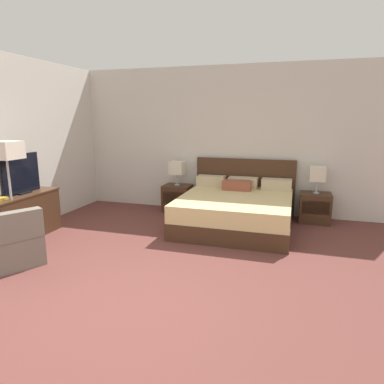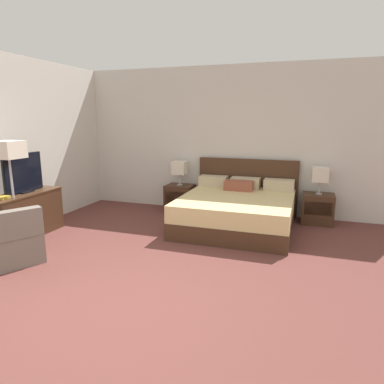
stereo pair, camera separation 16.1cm
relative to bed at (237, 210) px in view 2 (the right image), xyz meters
The scene contains 13 objects.
ground_plane 3.01m from the bed, 100.28° to the right, with size 11.81×11.81×0.00m, color brown.
wall_back 1.61m from the bed, 117.70° to the left, with size 6.98×0.06×2.88m, color beige.
wall_left 3.85m from the bed, 159.68° to the right, with size 0.06×5.74×2.88m, color beige.
bed is the anchor object (origin of this frame).
nightstand_left 1.51m from the bed, 152.39° to the left, with size 0.55×0.45×0.54m.
nightstand_right 1.51m from the bed, 27.58° to the left, with size 0.55×0.45×0.54m.
table_lamp_left 1.62m from the bed, 152.35° to the left, with size 0.28×0.28×0.48m.
table_lamp_right 1.62m from the bed, 27.63° to the left, with size 0.28×0.28×0.48m.
dresser 3.52m from the bed, 153.66° to the right, with size 0.50×1.27×0.71m.
tv 3.56m from the bed, 154.43° to the right, with size 0.18×0.76×0.62m.
book_red_cover 3.74m from the bed, 147.95° to the right, with size 0.23×0.16×0.04m, color gold.
armchair_by_window 3.52m from the bed, 135.54° to the right, with size 0.93×0.93×0.76m.
floor_lamp 3.68m from the bed, 147.59° to the right, with size 0.36×0.36×1.56m.
Camera 2 is at (1.64, -2.77, 1.87)m, focal length 32.00 mm.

